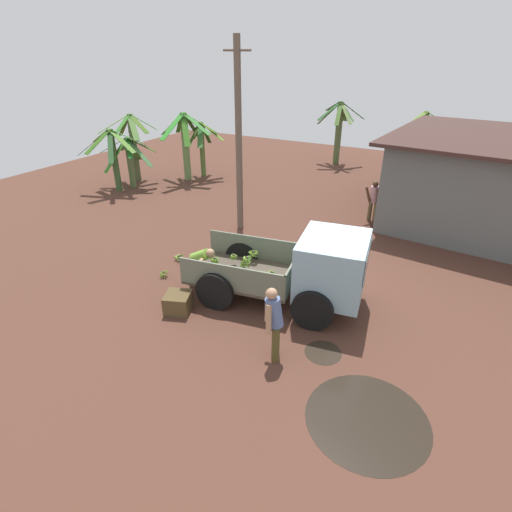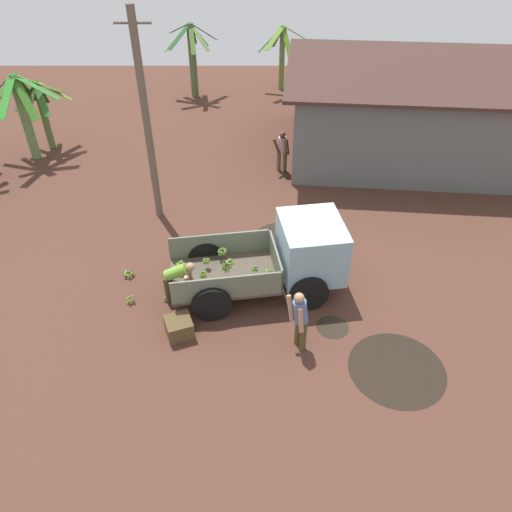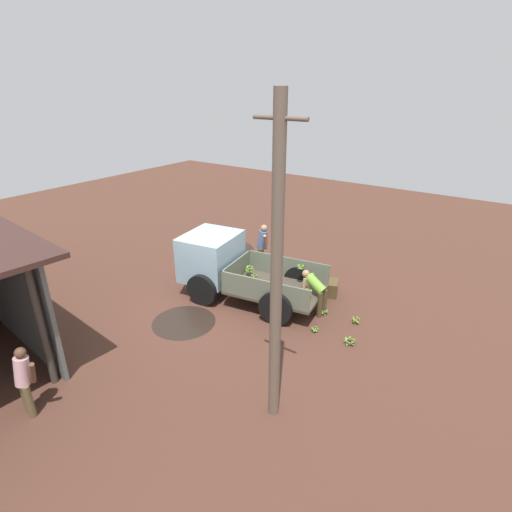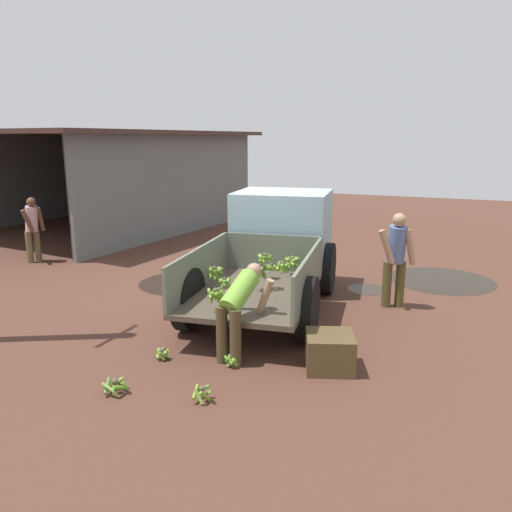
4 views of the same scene
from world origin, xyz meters
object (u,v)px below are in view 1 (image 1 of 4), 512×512
Objects in this scene: banana_bunch_on_ground_2 at (193,281)px; utility_pole at (239,140)px; cargo_truck at (312,269)px; wooden_crate_0 at (178,302)px; person_worker_loading at (200,262)px; banana_bunch_on_ground_3 at (206,265)px; person_foreground_visitor at (274,320)px; banana_bunch_on_ground_1 at (179,257)px; person_bystander_near_shed at (374,199)px; banana_bunch_on_ground_0 at (163,273)px.

utility_pole is at bearing 101.60° from banana_bunch_on_ground_2.
cargo_truck reaches higher than wooden_crate_0.
person_worker_loading reaches higher than wooden_crate_0.
banana_bunch_on_ground_3 is at bearing 101.49° from banana_bunch_on_ground_2.
person_foreground_visitor is 7.88× the size of banana_bunch_on_ground_3.
wooden_crate_0 is at bearing -73.29° from banana_bunch_on_ground_3.
banana_bunch_on_ground_3 is at bearing -78.37° from utility_pole.
banana_bunch_on_ground_1 is (-4.45, 0.33, -0.94)m from cargo_truck.
person_foreground_visitor reaches higher than banana_bunch_on_ground_2.
person_bystander_near_shed is at bearing 35.29° from utility_pole.
person_worker_loading is 2.06× the size of wooden_crate_0.
banana_bunch_on_ground_3 is at bearing 165.51° from cargo_truck.
person_worker_loading is 4.13× the size of banana_bunch_on_ground_1.
banana_bunch_on_ground_3 is at bearing -59.65° from person_foreground_visitor.
person_foreground_visitor is 3.42m from person_worker_loading.
wooden_crate_0 is at bearing -155.70° from cargo_truck.
wooden_crate_0 is (0.45, -1.20, 0.14)m from banana_bunch_on_ground_2.
person_worker_loading is 1.42m from banana_bunch_on_ground_0.
wooden_crate_0 is at bearing -69.28° from banana_bunch_on_ground_2.
person_foreground_visitor is 3.75m from banana_bunch_on_ground_2.
banana_bunch_on_ground_1 is (-1.50, 0.92, -0.66)m from person_worker_loading.
banana_bunch_on_ground_2 is at bearing -49.20° from person_foreground_visitor.
cargo_truck reaches higher than person_bystander_near_shed.
cargo_truck is 3.59m from banana_bunch_on_ground_3.
banana_bunch_on_ground_2 is at bearing -78.51° from banana_bunch_on_ground_3.
person_bystander_near_shed is at bearing 59.14° from banana_bunch_on_ground_0.
banana_bunch_on_ground_2 is 1.06× the size of banana_bunch_on_ground_3.
cargo_truck is 2.22m from person_foreground_visitor.
wooden_crate_0 is (1.42, -1.11, 0.12)m from banana_bunch_on_ground_0.
wooden_crate_0 is at bearing -31.31° from person_foreground_visitor.
person_bystander_near_shed is (2.95, 6.92, 0.12)m from person_worker_loading.
wooden_crate_0 is (1.66, -2.15, 0.13)m from banana_bunch_on_ground_1.
banana_bunch_on_ground_0 is (-1.26, -0.12, -0.65)m from person_worker_loading.
banana_bunch_on_ground_0 is (-0.13, -4.15, -3.06)m from utility_pole.
person_bystander_near_shed is 8.64m from wooden_crate_0.
banana_bunch_on_ground_3 is (-3.44, -5.99, -0.79)m from person_bystander_near_shed.
person_worker_loading reaches higher than banana_bunch_on_ground_2.
utility_pole is at bearing 101.63° from banana_bunch_on_ground_3.
banana_bunch_on_ground_1 is (-0.37, -3.11, -3.06)m from utility_pole.
banana_bunch_on_ground_0 is 0.97m from banana_bunch_on_ground_2.
utility_pole reaches higher than banana_bunch_on_ground_2.
person_foreground_visitor is 7.43× the size of banana_bunch_on_ground_2.
person_bystander_near_shed is at bearing 53.44° from banana_bunch_on_ground_1.
banana_bunch_on_ground_3 is (-0.49, 0.93, -0.67)m from person_worker_loading.
utility_pole is 24.37× the size of banana_bunch_on_ground_0.
person_bystander_near_shed is 7.51m from banana_bunch_on_ground_1.
person_worker_loading is at bearing -74.37° from utility_pole.
utility_pole is at bearing 88.24° from banana_bunch_on_ground_0.
utility_pole is 5.16m from banana_bunch_on_ground_0.
person_worker_loading reaches higher than banana_bunch_on_ground_1.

